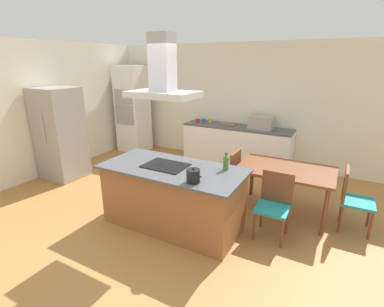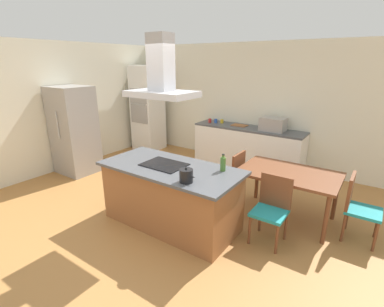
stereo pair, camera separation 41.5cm
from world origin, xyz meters
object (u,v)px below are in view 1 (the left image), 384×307
coffee_mug_blue (204,121)px  coffee_mug_yellow (210,121)px  tea_kettle (193,176)px  chair_facing_island (274,201)px  countertop_microwave (261,123)px  range_hood (163,77)px  cutting_board (228,124)px  chair_at_left_end (229,172)px  cooktop (166,166)px  dining_table (286,173)px  olive_oil_bottle (226,163)px  chair_at_right_end (352,196)px  refrigerator (60,134)px  coffee_mug_red (198,120)px  wall_oven_stack (133,109)px

coffee_mug_blue → coffee_mug_yellow: size_ratio=1.00×
tea_kettle → chair_facing_island: tea_kettle is taller
countertop_microwave → range_hood: range_hood is taller
cutting_board → chair_at_left_end: 2.00m
cutting_board → countertop_microwave: bearing=-3.6°
cooktop → cutting_board: cutting_board is taller
tea_kettle → coffee_mug_blue: (-1.44, 3.20, -0.04)m
dining_table → olive_oil_bottle: bearing=-127.7°
cutting_board → olive_oil_bottle: bearing=-68.9°
cutting_board → chair_at_right_end: bearing=-35.0°
olive_oil_bottle → dining_table: size_ratio=0.17×
coffee_mug_blue → refrigerator: size_ratio=0.05×
tea_kettle → coffee_mug_red: 3.53m
coffee_mug_red → chair_at_left_end: bearing=-49.2°
cooktop → chair_at_right_end: (2.36, 1.12, -0.40)m
countertop_microwave → dining_table: size_ratio=0.36×
chair_at_right_end → countertop_microwave: bearing=135.7°
dining_table → range_hood: range_hood is taller
cutting_board → chair_facing_island: size_ratio=0.38×
cutting_board → range_hood: size_ratio=0.38×
coffee_mug_yellow → dining_table: bearing=-40.5°
dining_table → chair_at_left_end: size_ratio=1.57×
cutting_board → range_hood: bearing=-85.5°
chair_facing_island → range_hood: 2.20m
coffee_mug_red → chair_facing_island: bearing=-44.8°
chair_at_right_end → refrigerator: bearing=-173.1°
chair_facing_island → countertop_microwave: bearing=110.1°
tea_kettle → dining_table: 1.68m
cooktop → dining_table: cooktop is taller
cooktop → cutting_board: bearing=94.5°
wall_oven_stack → chair_facing_island: 4.80m
coffee_mug_red → chair_facing_island: (2.41, -2.40, -0.44)m
countertop_microwave → refrigerator: size_ratio=0.27×
chair_at_right_end → coffee_mug_yellow: bearing=149.1°
countertop_microwave → chair_at_right_end: bearing=-44.3°
cooktop → dining_table: (1.44, 1.12, -0.24)m
coffee_mug_yellow → refrigerator: 3.28m
dining_table → chair_at_left_end: (-0.92, 0.00, -0.16)m
range_hood → wall_oven_stack: bearing=136.5°
coffee_mug_red → dining_table: bearing=-35.7°
chair_at_left_end → tea_kettle: bearing=-86.8°
coffee_mug_red → coffee_mug_yellow: (0.28, 0.09, 0.00)m
olive_oil_bottle → cutting_board: 2.84m
wall_oven_stack → tea_kettle: bearing=-41.0°
coffee_mug_yellow → dining_table: size_ratio=0.06×
olive_oil_bottle → chair_at_left_end: bearing=107.4°
cutting_board → chair_at_left_end: cutting_board is taller
countertop_microwave → range_hood: size_ratio=0.56×
tea_kettle → coffee_mug_red: (-1.58, 3.15, -0.04)m
refrigerator → range_hood: range_hood is taller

